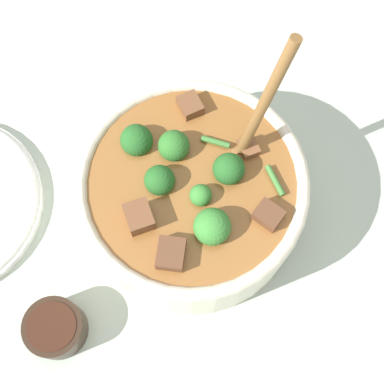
% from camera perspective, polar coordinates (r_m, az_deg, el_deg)
% --- Properties ---
extents(ground_plane, '(4.00, 4.00, 0.00)m').
position_cam_1_polar(ground_plane, '(0.71, -0.00, -2.05)').
color(ground_plane, '#ADBCAD').
extents(stew_bowl, '(0.27, 0.27, 0.29)m').
position_cam_1_polar(stew_bowl, '(0.65, 0.00, -0.27)').
color(stew_bowl, beige).
rests_on(stew_bowl, ground_plane).
extents(condiment_bowl, '(0.07, 0.07, 0.04)m').
position_cam_1_polar(condiment_bowl, '(0.67, -14.39, -13.88)').
color(condiment_bowl, black).
rests_on(condiment_bowl, ground_plane).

